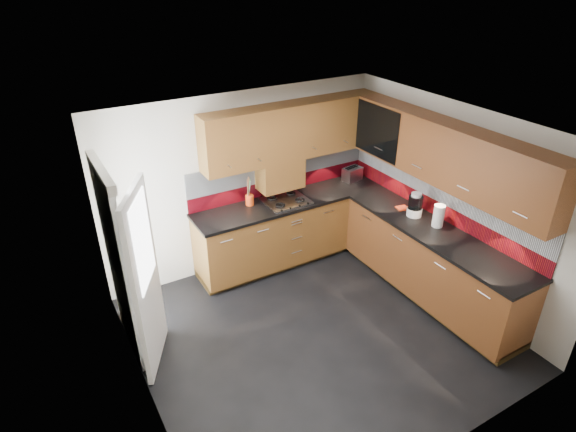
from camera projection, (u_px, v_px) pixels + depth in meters
room at (321, 219)px, 4.82m from camera, size 4.00×3.80×2.64m
base_cabinets at (355, 247)px, 6.34m from camera, size 2.70×3.20×0.95m
countertop at (358, 216)px, 6.09m from camera, size 2.72×3.22×0.04m
backsplash at (362, 185)px, 6.23m from camera, size 2.70×3.20×0.54m
upper_cabinets at (371, 142)px, 5.79m from camera, size 2.50×3.20×0.72m
extractor_hood at (280, 174)px, 6.36m from camera, size 0.60×0.33×0.40m
glass_cabinet at (386, 128)px, 6.21m from camera, size 0.32×0.80×0.66m
back_door at (130, 272)px, 4.82m from camera, size 0.42×1.19×2.04m
gas_hob at (286, 201)px, 6.39m from camera, size 0.58×0.51×0.04m
utensil_pot at (249, 198)px, 6.27m from camera, size 0.11×0.11×0.39m
toaster at (352, 174)px, 6.97m from camera, size 0.30×0.22×0.20m
food_processor at (415, 205)px, 5.99m from camera, size 0.19×0.19×0.31m
paper_towel at (439, 216)px, 5.75m from camera, size 0.14×0.14×0.28m
orange_cloth at (402, 208)px, 6.22m from camera, size 0.17×0.15×0.02m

